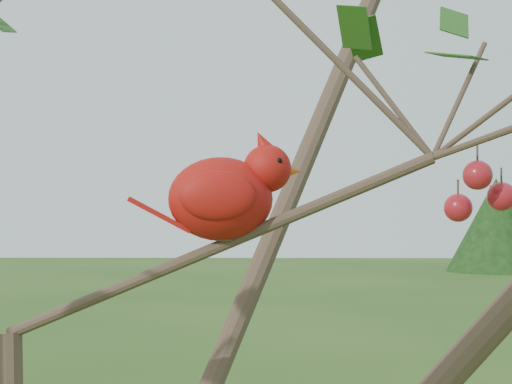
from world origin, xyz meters
TOP-DOWN VIEW (x-y plane):
  - crabapple_tree at (0.03, -0.02)m, footprint 2.35×2.05m
  - cardinal at (0.26, 0.08)m, footprint 0.25×0.13m
  - distant_trees at (2.42, 25.21)m, footprint 39.02×15.22m

SIDE VIEW (x-z plane):
  - distant_trees at x=2.42m, z-range -0.27..3.39m
  - crabapple_tree at x=0.03m, z-range 0.65..3.60m
  - cardinal at x=0.26m, z-range 2.06..2.24m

